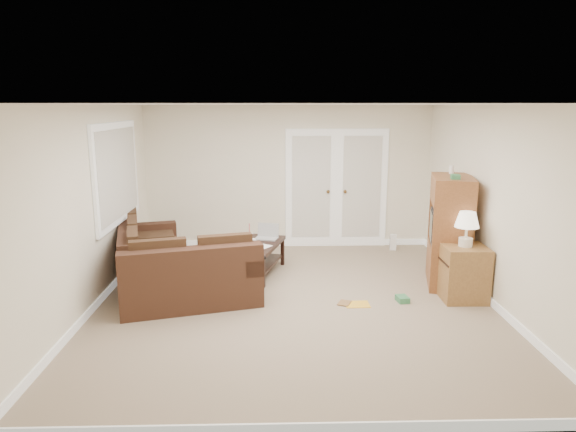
{
  "coord_description": "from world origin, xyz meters",
  "views": [
    {
      "loc": [
        -0.25,
        -6.25,
        2.48
      ],
      "look_at": [
        -0.08,
        0.17,
        1.1
      ],
      "focal_mm": 32.0,
      "sensor_mm": 36.0,
      "label": 1
    }
  ],
  "objects_px": {
    "sectional_sofa": "(167,267)",
    "tv_armoire": "(450,230)",
    "side_cabinet": "(464,268)",
    "coffee_table": "(258,257)"
  },
  "relations": [
    {
      "from": "sectional_sofa",
      "to": "tv_armoire",
      "type": "height_order",
      "value": "tv_armoire"
    },
    {
      "from": "tv_armoire",
      "to": "side_cabinet",
      "type": "bearing_deg",
      "value": -76.14
    },
    {
      "from": "sectional_sofa",
      "to": "side_cabinet",
      "type": "xyz_separation_m",
      "value": [
        3.93,
        -0.49,
        0.1
      ]
    },
    {
      "from": "coffee_table",
      "to": "side_cabinet",
      "type": "height_order",
      "value": "side_cabinet"
    },
    {
      "from": "coffee_table",
      "to": "sectional_sofa",
      "type": "bearing_deg",
      "value": -137.87
    },
    {
      "from": "sectional_sofa",
      "to": "tv_armoire",
      "type": "bearing_deg",
      "value": -13.48
    },
    {
      "from": "coffee_table",
      "to": "tv_armoire",
      "type": "relative_size",
      "value": 0.77
    },
    {
      "from": "tv_armoire",
      "to": "sectional_sofa",
      "type": "bearing_deg",
      "value": -164.75
    },
    {
      "from": "coffee_table",
      "to": "tv_armoire",
      "type": "height_order",
      "value": "tv_armoire"
    },
    {
      "from": "sectional_sofa",
      "to": "coffee_table",
      "type": "relative_size",
      "value": 2.19
    }
  ]
}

